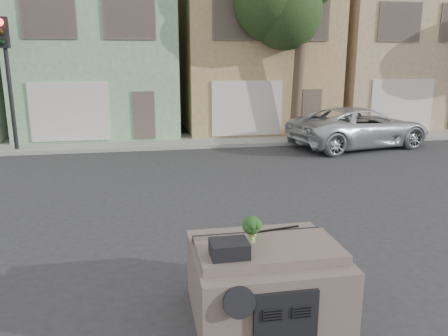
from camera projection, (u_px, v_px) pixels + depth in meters
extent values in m
plane|color=#303033|center=(225.00, 234.00, 9.10)|extent=(120.00, 120.00, 0.00)
cube|color=gray|center=(181.00, 141.00, 19.10)|extent=(40.00, 3.00, 0.15)
cube|color=#88B787|center=(101.00, 55.00, 21.40)|extent=(7.20, 8.20, 7.55)
cube|color=tan|center=(249.00, 55.00, 22.73)|extent=(7.20, 8.20, 7.55)
cube|color=tan|center=(381.00, 55.00, 24.05)|extent=(7.20, 8.20, 7.55)
imported|color=silver|center=(358.00, 147.00, 18.21)|extent=(6.36, 3.87, 1.65)
cube|color=black|center=(9.00, 87.00, 16.40)|extent=(0.40, 0.40, 5.10)
cube|color=#213818|center=(299.00, 42.00, 18.31)|extent=(4.40, 4.00, 8.50)
cube|color=#66554D|center=(265.00, 279.00, 6.10)|extent=(2.00, 1.80, 1.12)
cube|color=black|center=(229.00, 249.00, 5.50)|extent=(0.48, 0.38, 0.20)
cube|color=black|center=(277.00, 229.00, 6.37)|extent=(0.69, 0.15, 0.02)
cube|color=#1A3B14|center=(252.00, 229.00, 5.92)|extent=(0.38, 0.38, 0.38)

